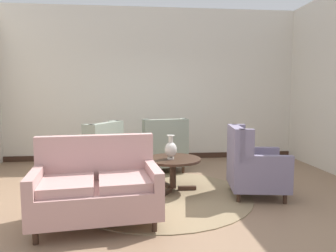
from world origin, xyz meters
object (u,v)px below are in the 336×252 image
Objects in this scene: settee at (97,188)px; porcelain_vase at (171,149)px; coffee_table at (173,164)px; armchair_far_left at (96,155)px; armchair_beside_settee at (162,149)px; armchair_foreground_right at (252,166)px.

porcelain_vase is at bearing 40.08° from settee.
settee is at bearing -132.91° from porcelain_vase.
porcelain_vase is at bearing -129.69° from coffee_table.
porcelain_vase is 1.45m from settee.
armchair_beside_settee is (1.20, 0.44, -0.00)m from armchair_far_left.
armchair_beside_settee is (-0.06, 1.26, 0.01)m from coffee_table.
armchair_far_left is at bearing 72.68° from armchair_foreground_right.
armchair_foreground_right is (1.15, -0.30, -0.22)m from porcelain_vase.
armchair_beside_settee is at bearing 139.15° from armchair_far_left.
coffee_table is 0.83× the size of armchair_foreground_right.
porcelain_vase is at bearing 79.95° from armchair_beside_settee.
armchair_foreground_right is (1.11, -0.35, 0.03)m from coffee_table.
armchair_beside_settee is 1.99m from armchair_foreground_right.
armchair_far_left reaches higher than coffee_table.
porcelain_vase is at bearing 83.65° from armchair_far_left.
armchair_far_left is at bearing 144.75° from porcelain_vase.
armchair_beside_settee is at bearing 92.82° from coffee_table.
armchair_foreground_right reaches higher than porcelain_vase.
armchair_foreground_right reaches higher than coffee_table.
settee is (-0.97, -1.05, -0.25)m from porcelain_vase.
armchair_beside_settee is (0.95, 2.35, 0.01)m from settee.
armchair_far_left reaches higher than settee.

